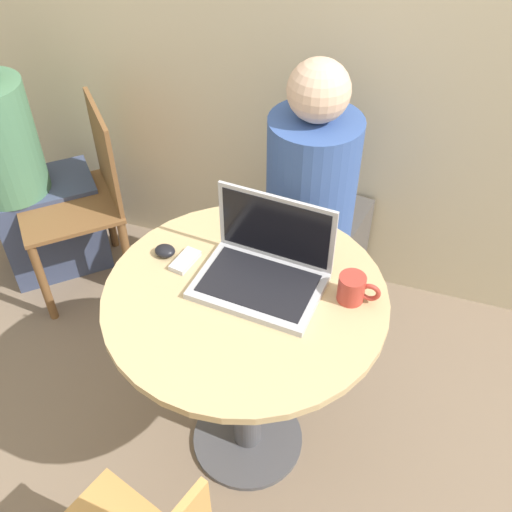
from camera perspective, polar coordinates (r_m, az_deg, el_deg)
ground_plane at (r=2.27m, az=-0.78°, el=-17.04°), size 12.00×12.00×0.00m
round_table at (r=1.80m, az=-0.95°, el=-7.95°), size 0.79×0.79×0.77m
laptop at (r=1.65m, az=0.78°, el=-1.05°), size 0.36×0.27×0.24m
cell_phone at (r=1.74m, az=-6.76°, el=-0.44°), size 0.07×0.11×0.02m
computer_mouse at (r=1.77m, az=-8.67°, el=0.49°), size 0.06×0.05×0.03m
coffee_cup at (r=1.63m, az=9.23°, el=-3.08°), size 0.12×0.07×0.08m
person_seated at (r=2.32m, az=5.55°, el=3.22°), size 0.38×0.52×1.17m
chair_background at (r=2.61m, az=-16.18°, el=5.16°), size 0.56×0.56×0.84m
person_background at (r=2.73m, az=-21.03°, el=6.59°), size 0.51×0.50×1.13m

